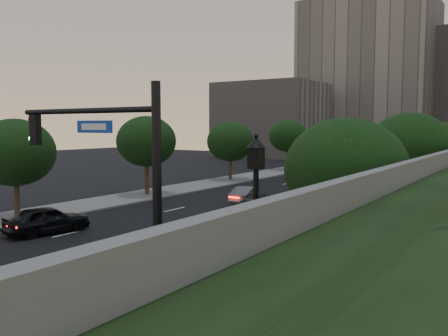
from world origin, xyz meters
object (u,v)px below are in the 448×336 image
Objects in this scene: sedan_near_right at (251,212)px; pedestrian_c at (370,228)px; sedan_mid_left at (249,195)px; sedan_far_right at (404,173)px; pedestrian_a at (256,264)px; traffic_signal_mast at (127,208)px; street_lamp at (256,226)px; sedan_far_left at (326,165)px; sedan_near_left at (47,219)px; pedestrian_b at (363,252)px.

pedestrian_c reaches higher than sedan_near_right.
sedan_mid_left is 7.30m from sedan_near_right.
sedan_far_right is 39.22m from pedestrian_a.
sedan_near_right is at bearing 108.03° from traffic_signal_mast.
sedan_near_right is (3.84, -6.20, 0.06)m from sedan_mid_left.
sedan_far_right is at bearing 96.31° from street_lamp.
sedan_far_left is 1.17× the size of sedan_far_right.
pedestrian_c reaches higher than pedestrian_a.
sedan_mid_left is (4.15, 14.62, -0.10)m from sedan_near_left.
street_lamp is 20.35m from sedan_mid_left.
sedan_mid_left is at bearing 111.79° from sedan_far_left.
street_lamp reaches higher than sedan_far_right.
pedestrian_c is at bearing -99.95° from pedestrian_a.
sedan_far_right reaches higher than sedan_near_right.
sedan_near_left is 13.99m from pedestrian_a.
traffic_signal_mast reaches higher than pedestrian_b.
traffic_signal_mast is 13.32m from pedestrian_c.
pedestrian_a is (15.13, -45.57, 0.20)m from sedan_far_left.
pedestrian_b is at bearing -123.98° from pedestrian_a.
sedan_near_right is at bearing -82.31° from sedan_far_right.
traffic_signal_mast reaches higher than sedan_far_left.
pedestrian_a is (5.92, -9.87, 0.20)m from sedan_near_right.
sedan_near_right is at bearing 116.54° from sedan_mid_left.
pedestrian_c reaches higher than sedan_near_left.
sedan_far_right is (11.39, -6.52, 0.03)m from sedan_far_left.
sedan_near_right is at bearing -54.33° from pedestrian_a.
street_lamp is 5.47m from pedestrian_b.
traffic_signal_mast is 3.63× the size of pedestrian_c.
traffic_signal_mast is 6.12m from pedestrian_a.
street_lamp reaches higher than pedestrian_a.
pedestrian_b is (2.81, 3.50, 0.05)m from pedestrian_a.
sedan_near_left is 0.90× the size of sedan_near_right.
pedestrian_c is at bearing 125.52° from sedan_far_left.
sedan_far_left is at bearing 105.55° from traffic_signal_mast.
street_lamp is 2.24m from pedestrian_a.
traffic_signal_mast reaches higher than sedan_mid_left.
traffic_signal_mast is at bearing -88.08° from sedan_near_right.
pedestrian_a is (3.75, -39.05, 0.17)m from sedan_far_right.
sedan_far_left is 48.02m from pedestrian_a.
pedestrian_c is (5.67, -31.69, 0.35)m from sedan_far_right.
sedan_far_left is (-15.84, 46.84, -1.90)m from street_lamp.
street_lamp is 40.60m from sedan_far_right.
sedan_near_right is at bearing -17.77° from pedestrian_c.
pedestrian_b is at bearing 102.83° from pedestrian_c.
traffic_signal_mast is at bearing -111.97° from street_lamp.
pedestrian_a is (0.95, 5.39, -2.74)m from traffic_signal_mast.
street_lamp is (1.66, 4.12, -1.04)m from traffic_signal_mast.
sedan_far_left is 3.15× the size of pedestrian_b.
sedan_far_right reaches higher than sedan_far_left.
street_lamp is 8.84m from pedestrian_c.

